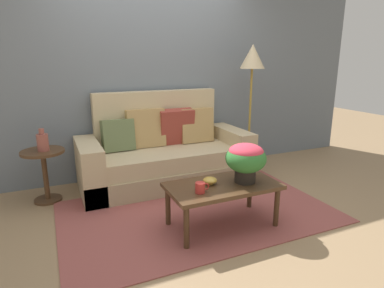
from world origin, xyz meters
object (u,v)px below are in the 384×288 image
object	(u,v)px
couch	(165,155)
coffee_table	(222,189)
side_table	(44,166)
snack_bowl	(210,180)
coffee_mug	(201,188)
potted_plant	(246,158)
table_vase	(43,142)
floor_lamp	(252,68)

from	to	relation	value
couch	coffee_table	xyz separation A→B (m)	(0.09, -1.29, 0.02)
side_table	snack_bowl	size ratio (longest dim) A/B	4.50
coffee_mug	potted_plant	bearing A→B (deg)	6.78
side_table	coffee_mug	xyz separation A→B (m)	(1.20, -1.35, 0.06)
couch	snack_bowl	distance (m)	1.25
side_table	table_vase	xyz separation A→B (m)	(0.01, -0.01, 0.27)
couch	snack_bowl	world-z (taller)	couch
floor_lamp	table_vase	world-z (taller)	floor_lamp
snack_bowl	floor_lamp	bearing A→B (deg)	44.93
couch	side_table	xyz separation A→B (m)	(-1.37, -0.04, 0.05)
couch	table_vase	xyz separation A→B (m)	(-1.35, -0.05, 0.32)
couch	potted_plant	world-z (taller)	couch
potted_plant	floor_lamp	bearing A→B (deg)	55.08
potted_plant	table_vase	distance (m)	2.09
couch	side_table	distance (m)	1.37
coffee_mug	snack_bowl	xyz separation A→B (m)	(0.16, 0.14, -0.01)
potted_plant	table_vase	xyz separation A→B (m)	(-1.66, 1.28, 0.03)
coffee_mug	snack_bowl	bearing A→B (deg)	40.40
couch	coffee_mug	size ratio (longest dim) A/B	16.23
potted_plant	table_vase	world-z (taller)	table_vase
potted_plant	table_vase	size ratio (longest dim) A/B	1.55
coffee_mug	floor_lamp	bearing A→B (deg)	44.44
coffee_mug	coffee_table	bearing A→B (deg)	19.34
side_table	potted_plant	distance (m)	2.13
side_table	table_vase	distance (m)	0.27
potted_plant	couch	bearing A→B (deg)	102.98
couch	side_table	world-z (taller)	couch
coffee_table	side_table	distance (m)	1.93
couch	potted_plant	distance (m)	1.39
floor_lamp	potted_plant	world-z (taller)	floor_lamp
couch	table_vase	bearing A→B (deg)	-177.82
floor_lamp	coffee_mug	world-z (taller)	floor_lamp
potted_plant	coffee_mug	xyz separation A→B (m)	(-0.48, -0.06, -0.18)
side_table	snack_bowl	xyz separation A→B (m)	(1.36, -1.21, 0.06)
potted_plant	snack_bowl	xyz separation A→B (m)	(-0.32, 0.08, -0.19)
couch	side_table	size ratio (longest dim) A/B	3.60
table_vase	potted_plant	bearing A→B (deg)	-37.58
coffee_table	snack_bowl	xyz separation A→B (m)	(-0.11, 0.04, 0.08)
couch	coffee_mug	xyz separation A→B (m)	(-0.17, -1.38, 0.11)
side_table	coffee_mug	world-z (taller)	side_table
couch	potted_plant	size ratio (longest dim) A/B	5.59
potted_plant	coffee_mug	world-z (taller)	potted_plant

